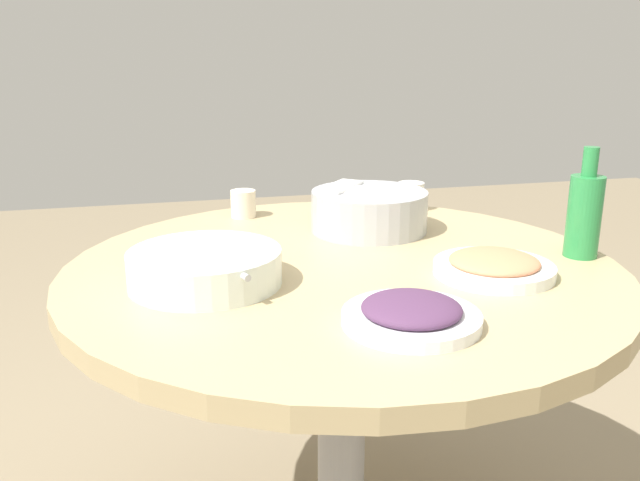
# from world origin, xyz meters

# --- Properties ---
(round_dining_table) EXTENTS (1.10, 1.10, 0.75)m
(round_dining_table) POSITION_xyz_m (0.00, 0.00, 0.66)
(round_dining_table) COLOR #99999E
(round_dining_table) RESTS_ON ground
(rice_bowl) EXTENTS (0.27, 0.27, 0.10)m
(rice_bowl) POSITION_xyz_m (-0.13, -0.22, 0.80)
(rice_bowl) COLOR #B2B5BA
(rice_bowl) RESTS_ON round_dining_table
(soup_bowl) EXTENTS (0.28, 0.29, 0.06)m
(soup_bowl) POSITION_xyz_m (0.28, 0.06, 0.78)
(soup_bowl) COLOR white
(soup_bowl) RESTS_ON round_dining_table
(dish_shrimp) EXTENTS (0.23, 0.23, 0.04)m
(dish_shrimp) POSITION_xyz_m (-0.26, 0.14, 0.77)
(dish_shrimp) COLOR white
(dish_shrimp) RESTS_ON round_dining_table
(dish_eggplant) EXTENTS (0.22, 0.22, 0.04)m
(dish_eggplant) POSITION_xyz_m (-0.02, 0.32, 0.77)
(dish_eggplant) COLOR white
(dish_eggplant) RESTS_ON round_dining_table
(green_bottle) EXTENTS (0.07, 0.07, 0.23)m
(green_bottle) POSITION_xyz_m (-0.49, 0.07, 0.85)
(green_bottle) COLOR #2B8944
(green_bottle) RESTS_ON round_dining_table
(tea_cup_near) EXTENTS (0.06, 0.06, 0.07)m
(tea_cup_near) POSITION_xyz_m (0.14, -0.42, 0.79)
(tea_cup_near) COLOR beige
(tea_cup_near) RESTS_ON round_dining_table
(tea_cup_far) EXTENTS (0.07, 0.07, 0.07)m
(tea_cup_far) POSITION_xyz_m (-0.30, -0.39, 0.79)
(tea_cup_far) COLOR white
(tea_cup_far) RESTS_ON round_dining_table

